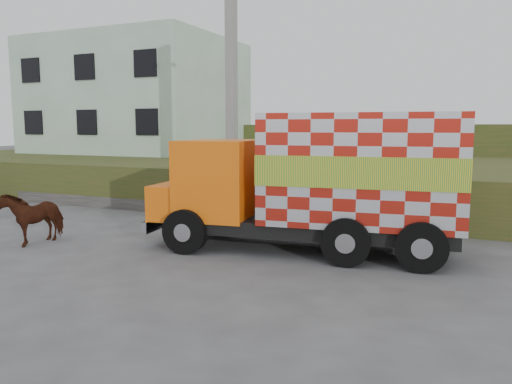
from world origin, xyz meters
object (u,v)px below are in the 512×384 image
at_px(utility_pole, 231,89).
at_px(cargo_truck, 319,182).
at_px(cow, 33,217).
at_px(pedestrian, 283,142).

relative_size(utility_pole, cargo_truck, 1.09).
distance_m(cargo_truck, cow, 7.13).
bearing_deg(cow, pedestrian, 60.25).
xyz_separation_m(utility_pole, cow, (-2.78, -5.50, -3.42)).
bearing_deg(cow, cargo_truck, 19.17).
bearing_deg(cargo_truck, utility_pole, 131.78).
relative_size(cow, pedestrian, 0.87).
height_order(cargo_truck, pedestrian, pedestrian).
relative_size(utility_pole, pedestrian, 4.51).
xyz_separation_m(utility_pole, pedestrian, (1.35, 1.05, -1.69)).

